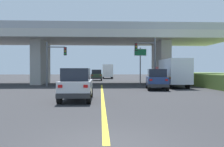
# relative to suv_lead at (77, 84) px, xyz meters

# --- Properties ---
(ground) EXTENTS (160.00, 160.00, 0.00)m
(ground) POSITION_rel_suv_lead_xyz_m (1.64, 19.42, -1.01)
(ground) COLOR #2B2B2D
(overpass_bridge) EXTENTS (34.57, 10.38, 7.81)m
(overpass_bridge) POSITION_rel_suv_lead_xyz_m (1.64, 19.42, 4.69)
(overpass_bridge) COLOR #B7B5AD
(overpass_bridge) RESTS_ON ground
(lane_divider_stripe) EXTENTS (0.20, 26.06, 0.01)m
(lane_divider_stripe) POSITION_rel_suv_lead_xyz_m (1.64, 3.49, -1.01)
(lane_divider_stripe) COLOR yellow
(lane_divider_stripe) RESTS_ON ground
(suv_lead) EXTENTS (1.90, 4.61, 2.02)m
(suv_lead) POSITION_rel_suv_lead_xyz_m (0.00, 0.00, 0.00)
(suv_lead) COLOR silver
(suv_lead) RESTS_ON ground
(suv_crossing) EXTENTS (2.44, 4.55, 2.02)m
(suv_crossing) POSITION_rel_suv_lead_xyz_m (7.01, 8.47, -0.00)
(suv_crossing) COLOR navy
(suv_crossing) RESTS_ON ground
(box_truck) EXTENTS (2.33, 7.24, 3.12)m
(box_truck) POSITION_rel_suv_lead_xyz_m (9.62, 11.93, 0.63)
(box_truck) COLOR red
(box_truck) RESTS_ON ground
(sedan_oncoming) EXTENTS (2.01, 4.70, 2.02)m
(sedan_oncoming) POSITION_rel_suv_lead_xyz_m (0.79, 30.43, 0.00)
(sedan_oncoming) COLOR #2D4C33
(sedan_oncoming) RESTS_ON ground
(traffic_signal_nearside) EXTENTS (2.52, 0.36, 5.73)m
(traffic_signal_nearside) POSITION_rel_suv_lead_xyz_m (7.17, 13.50, 2.62)
(traffic_signal_nearside) COLOR #56595E
(traffic_signal_nearside) RESTS_ON ground
(traffic_signal_farside) EXTENTS (2.35, 0.36, 5.18)m
(traffic_signal_farside) POSITION_rel_suv_lead_xyz_m (-3.90, 13.28, 2.27)
(traffic_signal_farside) COLOR #56595E
(traffic_signal_farside) RESTS_ON ground
(highway_sign) EXTENTS (1.62, 0.17, 4.89)m
(highway_sign) POSITION_rel_suv_lead_xyz_m (6.76, 16.99, 2.58)
(highway_sign) COLOR #56595E
(highway_sign) RESTS_ON ground
(semi_truck_distant) EXTENTS (2.33, 7.30, 3.20)m
(semi_truck_distant) POSITION_rel_suv_lead_xyz_m (3.15, 42.48, 0.66)
(semi_truck_distant) COLOR silver
(semi_truck_distant) RESTS_ON ground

